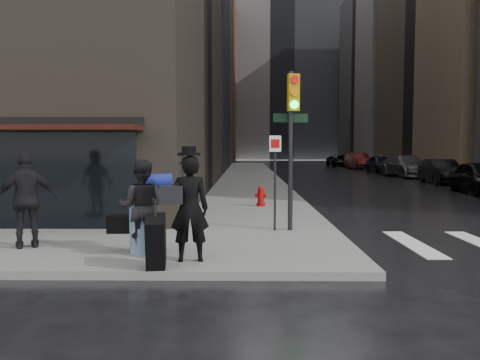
# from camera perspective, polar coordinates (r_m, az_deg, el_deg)

# --- Properties ---
(ground) EXTENTS (140.00, 140.00, 0.00)m
(ground) POSITION_cam_1_polar(r_m,az_deg,el_deg) (9.78, 2.44, -8.92)
(ground) COLOR black
(ground) RESTS_ON ground
(sidewalk_left) EXTENTS (4.00, 50.00, 0.15)m
(sidewalk_left) POSITION_cam_1_polar(r_m,az_deg,el_deg) (36.59, 1.15, 0.69)
(sidewalk_left) COLOR slate
(sidewalk_left) RESTS_ON ground
(sidewalk_right) EXTENTS (3.00, 50.00, 0.15)m
(sidewalk_right) POSITION_cam_1_polar(r_m,az_deg,el_deg) (39.10, 21.35, 0.63)
(sidewalk_right) COLOR slate
(sidewalk_right) RESTS_ON ground
(bldg_left_far) EXTENTS (22.00, 20.00, 26.00)m
(bldg_left_far) POSITION_cam_1_polar(r_m,az_deg,el_deg) (73.45, -9.51, 12.41)
(bldg_left_far) COLOR #57291E
(bldg_left_far) RESTS_ON ground
(bldg_right_far) EXTENTS (22.00, 20.00, 25.00)m
(bldg_right_far) POSITION_cam_1_polar(r_m,az_deg,el_deg) (73.20, 22.23, 11.81)
(bldg_right_far) COLOR slate
(bldg_right_far) RESTS_ON ground
(bldg_distant) EXTENTS (40.00, 12.00, 32.00)m
(bldg_distant) POSITION_cam_1_polar(r_m,az_deg,el_deg) (88.83, 4.87, 12.93)
(bldg_distant) COLOR slate
(bldg_distant) RESTS_ON ground
(man_overcoat) EXTENTS (1.08, 1.17, 2.09)m
(man_overcoat) POSITION_cam_1_polar(r_m,az_deg,el_deg) (8.31, -7.00, -4.04)
(man_overcoat) COLOR black
(man_overcoat) RESTS_ON ground
(man_jeans) EXTENTS (1.29, 0.69, 1.81)m
(man_jeans) POSITION_cam_1_polar(r_m,az_deg,el_deg) (9.13, -11.96, -3.20)
(man_jeans) COLOR black
(man_jeans) RESTS_ON ground
(man_greycoat) EXTENTS (1.25, 0.95, 1.97)m
(man_greycoat) POSITION_cam_1_polar(r_m,az_deg,el_deg) (10.38, -24.52, -2.17)
(man_greycoat) COLOR black
(man_greycoat) RESTS_ON ground
(traffic_light) EXTENTS (0.96, 0.51, 3.87)m
(traffic_light) POSITION_cam_1_polar(r_m,az_deg,el_deg) (11.40, 6.16, 6.28)
(traffic_light) COLOR black
(traffic_light) RESTS_ON ground
(fire_hydrant) EXTENTS (0.40, 0.30, 0.69)m
(fire_hydrant) POSITION_cam_1_polar(r_m,az_deg,el_deg) (16.28, 2.55, -2.10)
(fire_hydrant) COLOR #A30B0A
(fire_hydrant) RESTS_ON ground
(parked_car_2) EXTENTS (1.87, 4.56, 1.47)m
(parked_car_2) POSITION_cam_1_polar(r_m,az_deg,el_deg) (30.71, 23.34, 0.96)
(parked_car_2) COLOR black
(parked_car_2) RESTS_ON ground
(parked_car_3) EXTENTS (2.81, 5.83, 1.64)m
(parked_car_3) POSITION_cam_1_polar(r_m,az_deg,el_deg) (36.64, 19.62, 1.63)
(parked_car_3) COLOR #3E3D42
(parked_car_3) RESTS_ON ground
(parked_car_4) EXTENTS (1.86, 4.47, 1.51)m
(parked_car_4) POSITION_cam_1_polar(r_m,az_deg,el_deg) (42.65, 16.78, 1.91)
(parked_car_4) COLOR black
(parked_car_4) RESTS_ON ground
(parked_car_5) EXTENTS (1.94, 5.03, 1.64)m
(parked_car_5) POSITION_cam_1_polar(r_m,az_deg,el_deg) (48.65, 14.22, 2.27)
(parked_car_5) COLOR #3E0D0C
(parked_car_5) RESTS_ON ground
(parked_car_6) EXTENTS (2.45, 5.00, 1.37)m
(parked_car_6) POSITION_cam_1_polar(r_m,az_deg,el_deg) (54.70, 12.05, 2.34)
(parked_car_6) COLOR black
(parked_car_6) RESTS_ON ground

